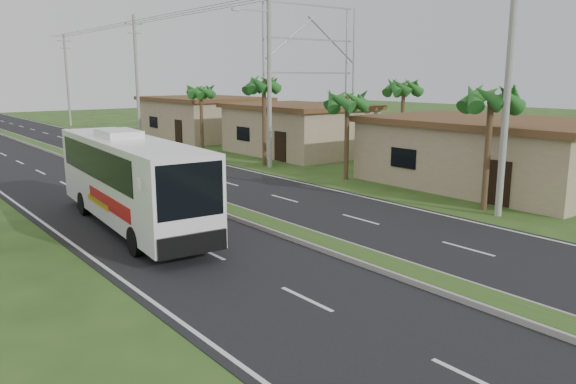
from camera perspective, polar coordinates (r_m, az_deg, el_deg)
ground at (r=17.03m, az=11.04°, el=-7.91°), size 180.00×180.00×0.00m
road_asphalt at (r=33.26m, az=-15.85°, el=1.44°), size 14.00×160.00×0.02m
median_strip at (r=33.25m, az=-15.86°, el=1.59°), size 1.20×160.00×0.18m
lane_edge_left at (r=31.42m, az=-27.20°, el=-0.01°), size 0.12×160.00×0.01m
lane_edge_right at (r=36.27m, az=-6.03°, el=2.61°), size 0.12×160.00×0.01m
shop_near at (r=31.19m, az=19.85°, el=3.83°), size 8.60×12.60×3.52m
shop_mid at (r=41.87m, az=0.99°, el=6.43°), size 7.60×10.60×3.67m
shop_far at (r=53.45m, az=-8.58°, el=7.51°), size 8.60×11.60×3.82m
palm_verge_a at (r=25.14m, az=19.96°, el=8.90°), size 2.40×2.40×5.45m
palm_verge_b at (r=31.18m, az=6.06°, el=9.21°), size 2.40×2.40×5.05m
palm_verge_c at (r=36.17m, az=-2.47°, el=10.79°), size 2.40×2.40×5.85m
palm_verge_d at (r=44.06m, az=-8.86°, el=10.06°), size 2.40×2.40×5.25m
palm_behind_shop at (r=39.13m, az=11.67°, el=10.35°), size 2.40×2.40×5.65m
utility_pole_a at (r=24.17m, az=21.50°, el=10.93°), size 1.60×0.28×11.00m
utility_pole_b at (r=35.17m, az=-1.96°, el=12.62°), size 3.20×0.28×12.00m
utility_pole_c at (r=52.67m, az=-15.11°, el=11.26°), size 1.60×0.28×11.00m
utility_pole_d at (r=71.49m, az=-21.53°, el=10.64°), size 1.60×0.28×10.50m
billboard_lattice at (r=52.98m, az=2.33°, el=12.88°), size 10.18×1.18×12.07m
coach_bus_main at (r=21.93m, az=-15.79°, el=1.62°), size 3.23×11.36×3.62m
motorcyclist at (r=25.46m, az=-9.04°, el=0.53°), size 1.74×1.03×2.23m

